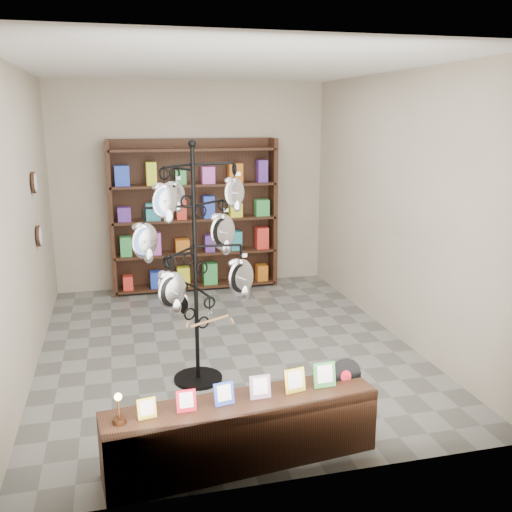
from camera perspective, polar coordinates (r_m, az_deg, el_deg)
The scene contains 6 objects.
ground at distance 6.50m, azimuth -3.06°, elevation -8.95°, with size 5.00×5.00×0.00m, color slate.
room_envelope at distance 6.03m, azimuth -3.28°, elevation 7.50°, with size 5.00×5.00×5.00m.
display_tree at distance 5.29m, azimuth -6.14°, elevation 0.92°, with size 1.28×1.28×2.32m.
front_shelf at distance 4.40m, azimuth -1.36°, elevation -17.11°, with size 2.06×0.64×0.72m.
back_shelving at distance 8.39m, azimuth -6.16°, elevation 3.58°, with size 2.42×0.36×2.20m.
wall_clocks at distance 6.81m, azimuth -21.11°, elevation 4.36°, with size 0.03×0.24×0.84m.
Camera 1 is at (-1.12, -5.88, 2.52)m, focal length 40.00 mm.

